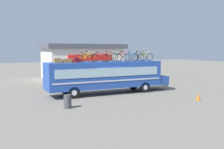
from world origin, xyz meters
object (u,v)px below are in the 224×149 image
luggage_bag_1 (58,60)px  rooftop_bicycle_9 (145,57)px  rooftop_bicycle_5 (113,57)px  rooftop_bicycle_8 (139,57)px  rooftop_bicycle_2 (90,57)px  rooftop_bicycle_6 (124,57)px  traffic_cone (198,97)px  rooftop_bicycle_3 (100,58)px  luggage_bag_2 (67,61)px  trash_bin (68,101)px  luggage_bag_3 (76,60)px  rooftop_bicycle_7 (131,57)px  bus (107,75)px  rooftop_bicycle_1 (85,58)px  rooftop_bicycle_4 (109,57)px

luggage_bag_1 → rooftop_bicycle_9: 8.35m
rooftop_bicycle_5 → rooftop_bicycle_8: 2.47m
rooftop_bicycle_2 → rooftop_bicycle_6: 3.19m
rooftop_bicycle_2 → rooftop_bicycle_9: size_ratio=0.99×
luggage_bag_1 → traffic_cone: luggage_bag_1 is taller
rooftop_bicycle_3 → rooftop_bicycle_9: 4.53m
luggage_bag_2 → trash_bin: (-1.29, -4.14, -2.59)m
luggage_bag_1 → trash_bin: (-0.47, -4.16, -2.62)m
rooftop_bicycle_2 → luggage_bag_3: bearing=-161.5°
rooftop_bicycle_7 → rooftop_bicycle_6: bearing=176.9°
rooftop_bicycle_5 → trash_bin: (-5.74, -4.49, -2.80)m
traffic_cone → rooftop_bicycle_5: bearing=123.5°
bus → rooftop_bicycle_3: 1.71m
rooftop_bicycle_8 → rooftop_bicycle_9: rooftop_bicycle_8 is taller
rooftop_bicycle_3 → traffic_cone: 8.83m
rooftop_bicycle_3 → rooftop_bicycle_7: rooftop_bicycle_7 is taller
bus → luggage_bag_2: luggage_bag_2 is taller
rooftop_bicycle_1 → rooftop_bicycle_9: 6.06m
rooftop_bicycle_5 → luggage_bag_1: bearing=-176.4°
rooftop_bicycle_3 → rooftop_bicycle_9: rooftop_bicycle_9 is taller
traffic_cone → rooftop_bicycle_4: bearing=129.6°
luggage_bag_1 → rooftop_bicycle_2: size_ratio=0.35×
rooftop_bicycle_7 → bus: bearing=176.8°
luggage_bag_3 → rooftop_bicycle_9: (6.74, -0.32, 0.20)m
bus → rooftop_bicycle_4: 1.61m
rooftop_bicycle_6 → luggage_bag_1: bearing=179.3°
rooftop_bicycle_1 → luggage_bag_2: bearing=166.9°
luggage_bag_1 → rooftop_bicycle_1: bearing=-9.0°
rooftop_bicycle_4 → trash_bin: (-5.08, -4.01, -2.83)m
trash_bin → rooftop_bicycle_2: bearing=53.1°
traffic_cone → rooftop_bicycle_9: bearing=101.6°
luggage_bag_3 → rooftop_bicycle_9: bearing=-2.7°
rooftop_bicycle_1 → traffic_cone: (7.24, -5.73, -3.00)m
rooftop_bicycle_2 → rooftop_bicycle_7: (3.93, -0.55, -0.02)m
luggage_bag_2 → bus: bearing=0.7°
rooftop_bicycle_2 → rooftop_bicycle_7: bearing=-7.9°
rooftop_bicycle_3 → rooftop_bicycle_4: size_ratio=0.98×
luggage_bag_2 → trash_bin: size_ratio=0.80×
bus → rooftop_bicycle_9: size_ratio=6.85×
traffic_cone → rooftop_bicycle_7: bearing=113.6°
luggage_bag_2 → trash_bin: luggage_bag_2 is taller
rooftop_bicycle_7 → trash_bin: rooftop_bicycle_7 is taller
rooftop_bicycle_9 → bus: bearing=174.5°
luggage_bag_2 → rooftop_bicycle_8: (6.85, -0.23, 0.23)m
rooftop_bicycle_1 → traffic_cone: 9.71m
trash_bin → bus: bearing=40.2°
rooftop_bicycle_3 → rooftop_bicycle_8: 3.86m
luggage_bag_1 → traffic_cone: size_ratio=1.14×
rooftop_bicycle_7 → trash_bin: bearing=-151.2°
rooftop_bicycle_4 → rooftop_bicycle_7: size_ratio=1.03×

